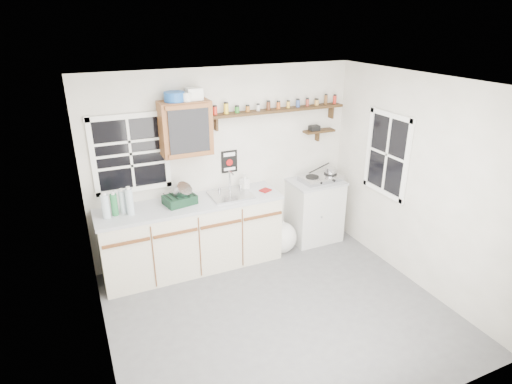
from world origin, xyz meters
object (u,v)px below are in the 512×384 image
main_cabinet (193,235)px  hotplate (321,178)px  dish_rack (181,197)px  spice_shelf (277,110)px  right_cabinet (314,210)px  upper_cabinet (186,128)px

main_cabinet → hotplate: size_ratio=3.70×
main_cabinet → dish_rack: dish_rack is taller
spice_shelf → dish_rack: bearing=-172.1°
right_cabinet → spice_shelf: (-0.54, 0.19, 1.47)m
upper_cabinet → spice_shelf: size_ratio=0.34×
spice_shelf → dish_rack: 1.70m
right_cabinet → main_cabinet: bearing=-179.2°
upper_cabinet → spice_shelf: 1.27m
hotplate → right_cabinet: bearing=160.7°
right_cabinet → spice_shelf: bearing=160.8°
main_cabinet → spice_shelf: spice_shelf is taller
right_cabinet → dish_rack: bearing=-179.8°
main_cabinet → upper_cabinet: 1.37m
right_cabinet → hotplate: bearing=-15.3°
main_cabinet → spice_shelf: size_ratio=1.21×
upper_cabinet → hotplate: 2.07m
dish_rack → right_cabinet: bearing=-11.1°
right_cabinet → hotplate: (0.07, -0.02, 0.49)m
spice_shelf → dish_rack: spice_shelf is taller
upper_cabinet → dish_rack: (-0.15, -0.13, -0.82)m
spice_shelf → hotplate: (0.61, -0.21, -0.98)m
upper_cabinet → spice_shelf: upper_cabinet is taller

